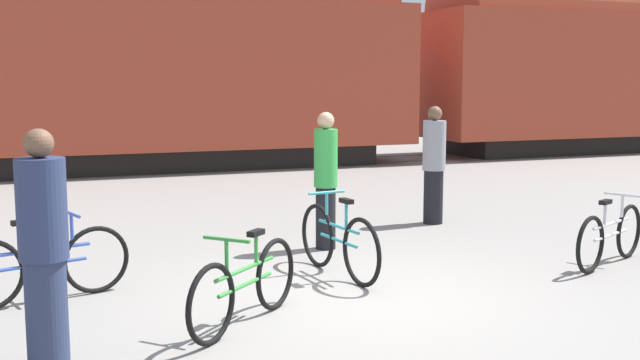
{
  "coord_description": "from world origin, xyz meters",
  "views": [
    {
      "loc": [
        -3.06,
        -6.68,
        2.17
      ],
      "look_at": [
        -0.08,
        0.92,
        1.1
      ],
      "focal_mm": 42.0,
      "sensor_mm": 36.0,
      "label": 1
    }
  ],
  "objects_px": {
    "freight_train": "(156,49)",
    "person_in_green": "(326,180)",
    "bicycle_teal": "(338,242)",
    "person_in_grey": "(434,165)",
    "bicycle_blue": "(44,265)",
    "bicycle_green": "(246,286)",
    "person_in_navy": "(44,250)",
    "bicycle_silver": "(611,236)"
  },
  "relations": [
    {
      "from": "person_in_grey",
      "to": "person_in_navy",
      "type": "distance_m",
      "value": 7.02
    },
    {
      "from": "person_in_green",
      "to": "bicycle_silver",
      "type": "bearing_deg",
      "value": 160.31
    },
    {
      "from": "bicycle_blue",
      "to": "person_in_grey",
      "type": "distance_m",
      "value": 6.15
    },
    {
      "from": "bicycle_teal",
      "to": "bicycle_blue",
      "type": "bearing_deg",
      "value": 177.48
    },
    {
      "from": "freight_train",
      "to": "person_in_green",
      "type": "relative_size",
      "value": 23.36
    },
    {
      "from": "bicycle_green",
      "to": "person_in_navy",
      "type": "xyz_separation_m",
      "value": [
        -1.68,
        -0.38,
        0.55
      ]
    },
    {
      "from": "freight_train",
      "to": "bicycle_silver",
      "type": "xyz_separation_m",
      "value": [
        3.34,
        -12.07,
        -2.62
      ]
    },
    {
      "from": "bicycle_teal",
      "to": "person_in_grey",
      "type": "height_order",
      "value": "person_in_grey"
    },
    {
      "from": "freight_train",
      "to": "bicycle_green",
      "type": "xyz_separation_m",
      "value": [
        -1.31,
        -12.64,
        -2.61
      ]
    },
    {
      "from": "bicycle_silver",
      "to": "bicycle_blue",
      "type": "xyz_separation_m",
      "value": [
        -6.3,
        0.86,
        0.01
      ]
    },
    {
      "from": "bicycle_teal",
      "to": "person_in_green",
      "type": "height_order",
      "value": "person_in_green"
    },
    {
      "from": "bicycle_teal",
      "to": "person_in_green",
      "type": "relative_size",
      "value": 0.97
    },
    {
      "from": "person_in_grey",
      "to": "bicycle_silver",
      "type": "bearing_deg",
      "value": -116.79
    },
    {
      "from": "bicycle_silver",
      "to": "bicycle_green",
      "type": "relative_size",
      "value": 1.21
    },
    {
      "from": "bicycle_silver",
      "to": "person_in_navy",
      "type": "distance_m",
      "value": 6.42
    },
    {
      "from": "bicycle_silver",
      "to": "bicycle_blue",
      "type": "distance_m",
      "value": 6.36
    },
    {
      "from": "bicycle_teal",
      "to": "bicycle_silver",
      "type": "xyz_separation_m",
      "value": [
        3.2,
        -0.73,
        -0.04
      ]
    },
    {
      "from": "bicycle_teal",
      "to": "person_in_green",
      "type": "distance_m",
      "value": 1.5
    },
    {
      "from": "bicycle_teal",
      "to": "person_in_navy",
      "type": "xyz_separation_m",
      "value": [
        -3.12,
        -1.68,
        0.52
      ]
    },
    {
      "from": "bicycle_silver",
      "to": "person_in_green",
      "type": "relative_size",
      "value": 0.91
    },
    {
      "from": "bicycle_silver",
      "to": "bicycle_blue",
      "type": "relative_size",
      "value": 0.95
    },
    {
      "from": "bicycle_teal",
      "to": "bicycle_green",
      "type": "distance_m",
      "value": 1.94
    },
    {
      "from": "bicycle_teal",
      "to": "person_in_green",
      "type": "xyz_separation_m",
      "value": [
        0.39,
        1.35,
        0.52
      ]
    },
    {
      "from": "bicycle_silver",
      "to": "person_in_green",
      "type": "height_order",
      "value": "person_in_green"
    },
    {
      "from": "bicycle_teal",
      "to": "bicycle_green",
      "type": "xyz_separation_m",
      "value": [
        -1.44,
        -1.29,
        -0.03
      ]
    },
    {
      "from": "bicycle_silver",
      "to": "bicycle_teal",
      "type": "bearing_deg",
      "value": 167.23
    },
    {
      "from": "person_in_navy",
      "to": "bicycle_teal",
      "type": "bearing_deg",
      "value": -28.86
    },
    {
      "from": "bicycle_silver",
      "to": "person_in_green",
      "type": "bearing_deg",
      "value": 143.55
    },
    {
      "from": "person_in_grey",
      "to": "person_in_navy",
      "type": "xyz_separation_m",
      "value": [
        -5.71,
        -4.07,
        0.01
      ]
    },
    {
      "from": "freight_train",
      "to": "bicycle_teal",
      "type": "bearing_deg",
      "value": -89.32
    },
    {
      "from": "bicycle_blue",
      "to": "bicycle_green",
      "type": "height_order",
      "value": "bicycle_blue"
    },
    {
      "from": "person_in_grey",
      "to": "person_in_green",
      "type": "bearing_deg",
      "value": 167.51
    },
    {
      "from": "bicycle_blue",
      "to": "person_in_green",
      "type": "height_order",
      "value": "person_in_green"
    },
    {
      "from": "bicycle_green",
      "to": "person_in_grey",
      "type": "xyz_separation_m",
      "value": [
        4.04,
        3.69,
        0.54
      ]
    },
    {
      "from": "bicycle_blue",
      "to": "person_in_grey",
      "type": "xyz_separation_m",
      "value": [
        5.7,
        2.26,
        0.54
      ]
    },
    {
      "from": "freight_train",
      "to": "bicycle_silver",
      "type": "height_order",
      "value": "freight_train"
    },
    {
      "from": "bicycle_teal",
      "to": "bicycle_silver",
      "type": "height_order",
      "value": "bicycle_teal"
    },
    {
      "from": "freight_train",
      "to": "bicycle_teal",
      "type": "xyz_separation_m",
      "value": [
        0.13,
        -11.35,
        -2.59
      ]
    },
    {
      "from": "bicycle_teal",
      "to": "person_in_navy",
      "type": "relative_size",
      "value": 0.95
    },
    {
      "from": "bicycle_green",
      "to": "person_in_navy",
      "type": "distance_m",
      "value": 1.8
    },
    {
      "from": "bicycle_teal",
      "to": "person_in_green",
      "type": "bearing_deg",
      "value": 73.96
    },
    {
      "from": "person_in_grey",
      "to": "bicycle_green",
      "type": "bearing_deg",
      "value": -175.37
    }
  ]
}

